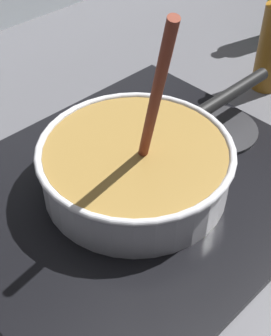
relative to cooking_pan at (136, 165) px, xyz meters
name	(u,v)px	position (x,y,z in m)	size (l,w,h in m)	color
ground	(182,282)	(-0.06, -0.15, -0.07)	(2.40, 1.60, 0.04)	#4C4C51
hob_plate	(135,188)	(0.00, 0.00, -0.05)	(0.56, 0.48, 0.01)	black
burner_ring	(135,183)	(0.00, 0.00, -0.04)	(0.19, 0.19, 0.01)	#592D0C
spare_burner	(217,129)	(0.20, 0.00, -0.04)	(0.14, 0.14, 0.01)	#262628
cooking_pan	(136,165)	(0.00, 0.00, 0.00)	(0.46, 0.29, 0.31)	silver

